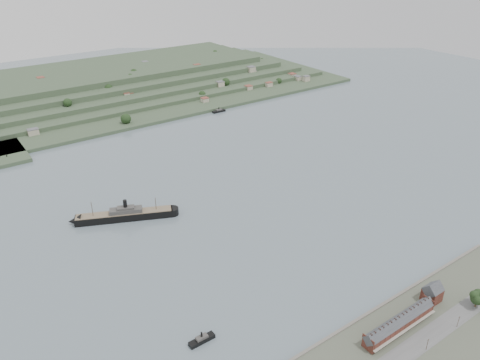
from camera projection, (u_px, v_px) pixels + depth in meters
ground at (245, 208)px, 403.46m from camera, size 1400.00×1400.00×0.00m
near_shore at (436, 343)px, 267.63m from camera, size 220.00×80.00×2.60m
terrace_row at (399, 323)px, 273.39m from camera, size 55.60×9.80×11.07m
gabled_building at (432, 293)px, 294.98m from camera, size 10.40×10.18×14.09m
far_peninsula at (106, 86)px, 697.30m from camera, size 760.00×309.00×30.00m
steamship at (122, 215)px, 385.49m from camera, size 84.19×44.20×21.45m
tugboat at (202, 339)px, 268.85m from camera, size 15.97×4.27×7.18m
ferry_west at (7, 159)px, 490.95m from camera, size 18.18×8.08×6.59m
ferry_east at (219, 111)px, 627.38m from camera, size 18.49×5.40×6.90m
fig_tree at (479, 297)px, 289.10m from camera, size 11.03×9.56×12.31m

